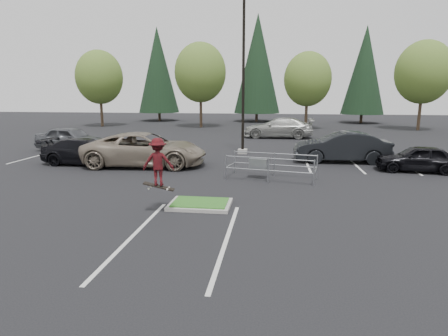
# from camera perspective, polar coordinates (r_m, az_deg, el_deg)

# --- Properties ---
(ground) EXTENTS (120.00, 120.00, 0.00)m
(ground) POSITION_cam_1_polar(r_m,az_deg,el_deg) (13.64, -3.65, -5.80)
(ground) COLOR black
(ground) RESTS_ON ground
(grass_median) EXTENTS (2.20, 1.60, 0.16)m
(grass_median) POSITION_cam_1_polar(r_m,az_deg,el_deg) (13.62, -3.65, -5.48)
(grass_median) COLOR gray
(grass_median) RESTS_ON ground
(stall_lines) EXTENTS (22.62, 17.60, 0.01)m
(stall_lines) POSITION_cam_1_polar(r_m,az_deg,el_deg) (19.62, -4.07, -0.44)
(stall_lines) COLOR silver
(stall_lines) RESTS_ON ground
(light_pole) EXTENTS (0.70, 0.60, 10.12)m
(light_pole) POSITION_cam_1_polar(r_m,az_deg,el_deg) (24.86, 2.95, 12.65)
(light_pole) COLOR gray
(light_pole) RESTS_ON ground
(decid_a) EXTENTS (5.44, 5.44, 8.91)m
(decid_a) POSITION_cam_1_polar(r_m,az_deg,el_deg) (47.53, -18.44, 12.76)
(decid_a) COLOR #38281C
(decid_a) RESTS_ON ground
(decid_b) EXTENTS (5.89, 5.89, 9.64)m
(decid_b) POSITION_cam_1_polar(r_m,az_deg,el_deg) (44.19, -3.61, 14.05)
(decid_b) COLOR #38281C
(decid_b) RESTS_ON ground
(decid_c) EXTENTS (5.12, 5.12, 8.38)m
(decid_c) POSITION_cam_1_polar(r_m,az_deg,el_deg) (42.75, 12.60, 12.83)
(decid_c) COLOR #38281C
(decid_c) RESTS_ON ground
(decid_d) EXTENTS (5.76, 5.76, 9.43)m
(decid_d) POSITION_cam_1_polar(r_m,az_deg,el_deg) (45.80, 28.09, 12.50)
(decid_d) COLOR #38281C
(decid_d) RESTS_ON ground
(conif_a) EXTENTS (5.72, 5.72, 13.00)m
(conif_a) POSITION_cam_1_polar(r_m,az_deg,el_deg) (55.40, -10.03, 14.47)
(conif_a) COLOR #38281C
(conif_a) RESTS_ON ground
(conif_b) EXTENTS (6.38, 6.38, 14.50)m
(conif_b) POSITION_cam_1_polar(r_m,az_deg,el_deg) (53.46, 5.12, 15.51)
(conif_b) COLOR #38281C
(conif_b) RESTS_ON ground
(conif_c) EXTENTS (5.50, 5.50, 12.50)m
(conif_c) POSITION_cam_1_polar(r_m,az_deg,el_deg) (53.56, 20.63, 13.76)
(conif_c) COLOR #38281C
(conif_c) RESTS_ON ground
(cart_corral) EXTENTS (4.32, 2.22, 1.17)m
(cart_corral) POSITION_cam_1_polar(r_m,az_deg,el_deg) (17.82, 5.79, 0.71)
(cart_corral) COLOR gray
(cart_corral) RESTS_ON ground
(skateboarder) EXTENTS (1.10, 0.73, 1.78)m
(skateboarder) POSITION_cam_1_polar(r_m,az_deg,el_deg) (12.57, -10.02, 0.88)
(skateboarder) COLOR black
(skateboarder) RESTS_ON ground
(car_l_tan) EXTENTS (6.91, 3.56, 1.86)m
(car_l_tan) POSITION_cam_1_polar(r_m,az_deg,el_deg) (21.23, -11.92, 2.80)
(car_l_tan) COLOR gray
(car_l_tan) RESTS_ON ground
(car_l_black) EXTENTS (5.15, 2.27, 1.47)m
(car_l_black) POSITION_cam_1_polar(r_m,az_deg,el_deg) (22.67, -20.27, 2.37)
(car_l_black) COLOR black
(car_l_black) RESTS_ON ground
(car_l_grey) EXTENTS (5.17, 2.60, 1.69)m
(car_l_grey) POSITION_cam_1_polar(r_m,az_deg,el_deg) (28.25, -22.34, 4.11)
(car_l_grey) COLOR #484A50
(car_l_grey) RESTS_ON ground
(car_r_charc) EXTENTS (5.47, 2.01, 1.79)m
(car_r_charc) POSITION_cam_1_polar(r_m,az_deg,el_deg) (23.02, 17.43, 3.08)
(car_r_charc) COLOR black
(car_r_charc) RESTS_ON ground
(car_r_black) EXTENTS (4.22, 2.05, 1.39)m
(car_r_black) POSITION_cam_1_polar(r_m,az_deg,el_deg) (21.75, 27.51, 1.31)
(car_r_black) COLOR black
(car_r_black) RESTS_ON ground
(car_far_silver) EXTENTS (6.22, 2.60, 1.79)m
(car_far_silver) POSITION_cam_1_polar(r_m,az_deg,el_deg) (34.24, 8.26, 6.08)
(car_far_silver) COLOR #A2A29D
(car_far_silver) RESTS_ON ground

